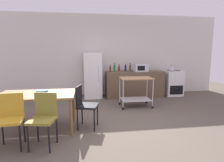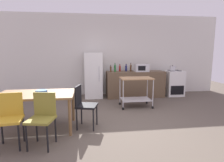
{
  "view_description": "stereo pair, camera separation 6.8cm",
  "coord_description": "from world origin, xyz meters",
  "px_view_note": "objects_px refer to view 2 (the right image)",
  "views": [
    {
      "loc": [
        -0.79,
        -3.6,
        1.57
      ],
      "look_at": [
        -0.1,
        1.2,
        0.8
      ],
      "focal_mm": 29.41,
      "sensor_mm": 36.0,
      "label": 1
    },
    {
      "loc": [
        -0.73,
        -3.61,
        1.57
      ],
      "look_at": [
        -0.1,
        1.2,
        0.8
      ],
      "focal_mm": 29.41,
      "sensor_mm": 36.0,
      "label": 2
    }
  ],
  "objects_px": {
    "chair_black": "(84,103)",
    "kettle": "(173,68)",
    "fruit_bowl": "(41,92)",
    "dining_table": "(36,97)",
    "refrigerator": "(93,75)",
    "stove_oven": "(174,83)",
    "bottle_sparkling_water": "(131,68)",
    "chair_olive": "(42,116)",
    "bottle_sesame_oil": "(126,68)",
    "bottle_hot_sauce": "(115,68)",
    "bottle_vinegar": "(111,69)",
    "microwave": "(142,68)",
    "kitchen_cart": "(136,87)",
    "chair_mustard": "(10,116)",
    "bottle_wine": "(120,68)"
  },
  "relations": [
    {
      "from": "stove_oven",
      "to": "bottle_hot_sauce",
      "type": "bearing_deg",
      "value": -179.01
    },
    {
      "from": "bottle_vinegar",
      "to": "microwave",
      "type": "xyz_separation_m",
      "value": [
        1.07,
        0.0,
        0.03
      ]
    },
    {
      "from": "chair_olive",
      "to": "kitchen_cart",
      "type": "xyz_separation_m",
      "value": [
        2.12,
        1.95,
        0.05
      ]
    },
    {
      "from": "dining_table",
      "to": "kitchen_cart",
      "type": "distance_m",
      "value": 2.71
    },
    {
      "from": "microwave",
      "to": "fruit_bowl",
      "type": "bearing_deg",
      "value": -139.31
    },
    {
      "from": "chair_olive",
      "to": "kitchen_cart",
      "type": "distance_m",
      "value": 2.88
    },
    {
      "from": "bottle_hot_sauce",
      "to": "bottle_sesame_oil",
      "type": "distance_m",
      "value": 0.41
    },
    {
      "from": "chair_mustard",
      "to": "stove_oven",
      "type": "relative_size",
      "value": 0.97
    },
    {
      "from": "chair_olive",
      "to": "bottle_vinegar",
      "type": "height_order",
      "value": "bottle_vinegar"
    },
    {
      "from": "dining_table",
      "to": "refrigerator",
      "type": "xyz_separation_m",
      "value": [
        1.22,
        2.56,
        0.1
      ]
    },
    {
      "from": "chair_olive",
      "to": "bottle_sesame_oil",
      "type": "height_order",
      "value": "bottle_sesame_oil"
    },
    {
      "from": "kitchen_cart",
      "to": "kettle",
      "type": "xyz_separation_m",
      "value": [
        1.61,
        1.12,
        0.43
      ]
    },
    {
      "from": "chair_black",
      "to": "kettle",
      "type": "height_order",
      "value": "kettle"
    },
    {
      "from": "bottle_wine",
      "to": "chair_mustard",
      "type": "bearing_deg",
      "value": -126.9
    },
    {
      "from": "bottle_wine",
      "to": "stove_oven",
      "type": "bearing_deg",
      "value": -2.34
    },
    {
      "from": "bottle_wine",
      "to": "bottle_hot_sauce",
      "type": "bearing_deg",
      "value": -147.49
    },
    {
      "from": "chair_olive",
      "to": "fruit_bowl",
      "type": "height_order",
      "value": "chair_olive"
    },
    {
      "from": "dining_table",
      "to": "stove_oven",
      "type": "height_order",
      "value": "stove_oven"
    },
    {
      "from": "kitchen_cart",
      "to": "kettle",
      "type": "height_order",
      "value": "kettle"
    },
    {
      "from": "fruit_bowl",
      "to": "refrigerator",
      "type": "bearing_deg",
      "value": 66.52
    },
    {
      "from": "chair_black",
      "to": "stove_oven",
      "type": "relative_size",
      "value": 0.97
    },
    {
      "from": "bottle_sesame_oil",
      "to": "bottle_hot_sauce",
      "type": "bearing_deg",
      "value": -168.34
    },
    {
      "from": "microwave",
      "to": "dining_table",
      "type": "bearing_deg",
      "value": -140.41
    },
    {
      "from": "bottle_sparkling_water",
      "to": "chair_mustard",
      "type": "bearing_deg",
      "value": -131.63
    },
    {
      "from": "chair_mustard",
      "to": "kettle",
      "type": "distance_m",
      "value": 5.25
    },
    {
      "from": "bottle_hot_sauce",
      "to": "bottle_sparkling_water",
      "type": "bearing_deg",
      "value": 4.4
    },
    {
      "from": "bottle_hot_sauce",
      "to": "kettle",
      "type": "height_order",
      "value": "bottle_hot_sauce"
    },
    {
      "from": "kitchen_cart",
      "to": "bottle_wine",
      "type": "distance_m",
      "value": 1.39
    },
    {
      "from": "chair_black",
      "to": "kettle",
      "type": "bearing_deg",
      "value": -37.57
    },
    {
      "from": "chair_olive",
      "to": "bottle_vinegar",
      "type": "distance_m",
      "value": 3.45
    },
    {
      "from": "chair_olive",
      "to": "chair_mustard",
      "type": "bearing_deg",
      "value": -173.51
    },
    {
      "from": "chair_olive",
      "to": "bottle_hot_sauce",
      "type": "xyz_separation_m",
      "value": [
        1.69,
        3.13,
        0.51
      ]
    },
    {
      "from": "chair_black",
      "to": "chair_olive",
      "type": "bearing_deg",
      "value": 148.51
    },
    {
      "from": "bottle_hot_sauce",
      "to": "microwave",
      "type": "relative_size",
      "value": 0.65
    },
    {
      "from": "bottle_vinegar",
      "to": "bottle_wine",
      "type": "xyz_separation_m",
      "value": [
        0.34,
        0.19,
        0.0
      ]
    },
    {
      "from": "refrigerator",
      "to": "bottle_hot_sauce",
      "type": "xyz_separation_m",
      "value": [
        0.74,
        -0.12,
        0.25
      ]
    },
    {
      "from": "dining_table",
      "to": "bottle_hot_sauce",
      "type": "distance_m",
      "value": 3.15
    },
    {
      "from": "bottle_wine",
      "to": "bottle_sparkling_water",
      "type": "xyz_separation_m",
      "value": [
        0.37,
        -0.08,
        0.02
      ]
    },
    {
      "from": "dining_table",
      "to": "refrigerator",
      "type": "distance_m",
      "value": 2.84
    },
    {
      "from": "chair_black",
      "to": "bottle_sparkling_water",
      "type": "height_order",
      "value": "bottle_sparkling_water"
    },
    {
      "from": "chair_olive",
      "to": "bottle_wine",
      "type": "relative_size",
      "value": 3.56
    },
    {
      "from": "chair_mustard",
      "to": "bottle_vinegar",
      "type": "xyz_separation_m",
      "value": [
        2.06,
        3.01,
        0.48
      ]
    },
    {
      "from": "fruit_bowl",
      "to": "kettle",
      "type": "bearing_deg",
      "value": 31.47
    },
    {
      "from": "chair_black",
      "to": "microwave",
      "type": "relative_size",
      "value": 1.93
    },
    {
      "from": "kitchen_cart",
      "to": "stove_oven",
      "type": "bearing_deg",
      "value": 35.11
    },
    {
      "from": "bottle_sesame_oil",
      "to": "microwave",
      "type": "relative_size",
      "value": 0.57
    },
    {
      "from": "chair_olive",
      "to": "bottle_sesame_oil",
      "type": "distance_m",
      "value": 3.87
    },
    {
      "from": "dining_table",
      "to": "fruit_bowl",
      "type": "xyz_separation_m",
      "value": [
        0.11,
        -0.0,
        0.11
      ]
    },
    {
      "from": "stove_oven",
      "to": "bottle_sparkling_water",
      "type": "relative_size",
      "value": 3.11
    },
    {
      "from": "refrigerator",
      "to": "microwave",
      "type": "relative_size",
      "value": 3.37
    }
  ]
}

